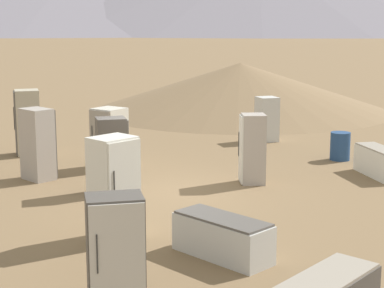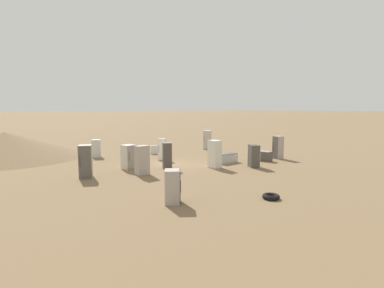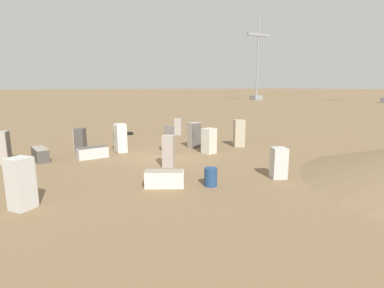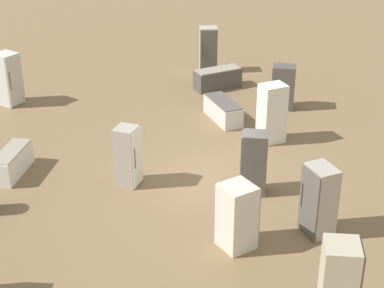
# 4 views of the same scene
# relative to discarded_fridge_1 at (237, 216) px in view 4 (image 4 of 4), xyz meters

# --- Properties ---
(ground_plane) EXTENTS (1000.00, 1000.00, 0.00)m
(ground_plane) POSITION_rel_discarded_fridge_1_xyz_m (3.00, -0.52, -0.82)
(ground_plane) COLOR brown
(discarded_fridge_1) EXTENTS (0.91, 0.93, 1.64)m
(discarded_fridge_1) POSITION_rel_discarded_fridge_1_xyz_m (0.00, 0.00, 0.00)
(discarded_fridge_1) COLOR beige
(discarded_fridge_1) RESTS_ON ground_plane
(discarded_fridge_2) EXTENTS (1.01, 0.99, 1.87)m
(discarded_fridge_2) POSITION_rel_discarded_fridge_1_xyz_m (10.54, 4.59, 0.11)
(discarded_fridge_2) COLOR silver
(discarded_fridge_2) RESTS_ON ground_plane
(discarded_fridge_3) EXTENTS (0.83, 0.83, 1.71)m
(discarded_fridge_3) POSITION_rel_discarded_fridge_1_xyz_m (3.65, 1.80, 0.04)
(discarded_fridge_3) COLOR #A89E93
(discarded_fridge_3) RESTS_ON ground_plane
(discarded_fridge_4) EXTENTS (1.83, 0.83, 0.70)m
(discarded_fridge_4) POSITION_rel_discarded_fridge_1_xyz_m (6.93, -2.16, -0.47)
(discarded_fridge_4) COLOR silver
(discarded_fridge_4) RESTS_ON ground_plane
(discarded_fridge_5) EXTENTS (0.81, 0.87, 1.76)m
(discarded_fridge_5) POSITION_rel_discarded_fridge_1_xyz_m (2.21, -1.32, 0.06)
(discarded_fridge_5) COLOR #4C4742
(discarded_fridge_5) RESTS_ON ground_plane
(discarded_fridge_6) EXTENTS (0.78, 0.81, 1.83)m
(discarded_fridge_6) POSITION_rel_discarded_fridge_1_xyz_m (11.58, -3.21, 0.10)
(discarded_fridge_6) COLOR #A89E93
(discarded_fridge_6) RESTS_ON ground_plane
(discarded_fridge_7) EXTENTS (0.75, 0.83, 1.89)m
(discarded_fridge_7) POSITION_rel_discarded_fridge_1_xyz_m (4.98, -3.05, 0.13)
(discarded_fridge_7) COLOR silver
(discarded_fridge_7) RESTS_ON ground_plane
(discarded_fridge_8) EXTENTS (1.75, 1.28, 0.74)m
(discarded_fridge_8) POSITION_rel_discarded_fridge_1_xyz_m (5.19, 4.84, -0.45)
(discarded_fridge_8) COLOR silver
(discarded_fridge_8) RESTS_ON ground_plane
(discarded_fridge_10) EXTENTS (0.91, 0.97, 1.56)m
(discarded_fridge_10) POSITION_rel_discarded_fridge_1_xyz_m (7.30, -4.52, -0.04)
(discarded_fridge_10) COLOR #4C4742
(discarded_fridge_10) RESTS_ON ground_plane
(discarded_fridge_11) EXTENTS (0.94, 0.94, 1.94)m
(discarded_fridge_11) POSITION_rel_discarded_fridge_1_xyz_m (-3.10, -0.90, 0.15)
(discarded_fridge_11) COLOR #B2A88E
(discarded_fridge_11) RESTS_ON ground_plane
(discarded_fridge_12) EXTENTS (0.84, 0.69, 1.80)m
(discarded_fridge_12) POSITION_rel_discarded_fridge_1_xyz_m (-0.05, -2.06, 0.08)
(discarded_fridge_12) COLOR #A89E93
(discarded_fridge_12) RESTS_ON ground_plane
(discarded_fridge_13) EXTENTS (0.93, 1.84, 0.77)m
(discarded_fridge_13) POSITION_rel_discarded_fridge_1_xyz_m (9.76, -2.97, -0.44)
(discarded_fridge_13) COLOR #4C4742
(discarded_fridge_13) RESTS_ON ground_plane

